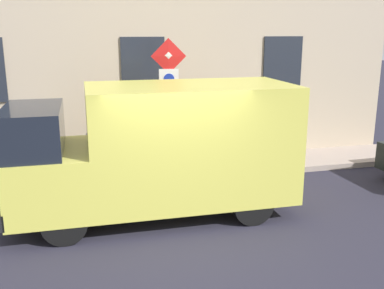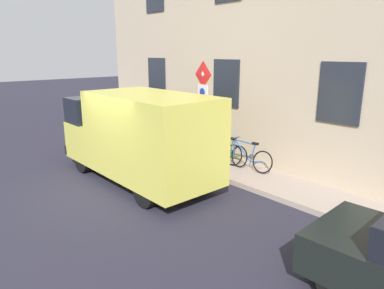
{
  "view_description": "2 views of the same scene",
  "coord_description": "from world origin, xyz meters",
  "px_view_note": "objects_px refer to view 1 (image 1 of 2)",
  "views": [
    {
      "loc": [
        -7.03,
        1.51,
        3.47
      ],
      "look_at": [
        1.93,
        -0.69,
        1.1
      ],
      "focal_mm": 41.65,
      "sensor_mm": 36.0,
      "label": 1
    },
    {
      "loc": [
        -4.14,
        -7.85,
        3.54
      ],
      "look_at": [
        2.04,
        -0.84,
        1.07
      ],
      "focal_mm": 32.86,
      "sensor_mm": 36.0,
      "label": 2
    }
  ],
  "objects_px": {
    "bicycle_green": "(172,150)",
    "pedestrian": "(36,136)",
    "sign_post_stacked": "(169,93)",
    "bicycle_blue": "(203,148)",
    "bicycle_red": "(107,154)",
    "bicycle_orange": "(140,152)",
    "litter_bin": "(142,157)",
    "delivery_van": "(159,148)"
  },
  "relations": [
    {
      "from": "bicycle_green",
      "to": "bicycle_red",
      "type": "relative_size",
      "value": 1.0
    },
    {
      "from": "sign_post_stacked",
      "to": "delivery_van",
      "type": "relative_size",
      "value": 0.57
    },
    {
      "from": "bicycle_blue",
      "to": "litter_bin",
      "type": "xyz_separation_m",
      "value": [
        -0.7,
        1.68,
        0.08
      ]
    },
    {
      "from": "sign_post_stacked",
      "to": "litter_bin",
      "type": "height_order",
      "value": "sign_post_stacked"
    },
    {
      "from": "sign_post_stacked",
      "to": "pedestrian",
      "type": "relative_size",
      "value": 1.77
    },
    {
      "from": "sign_post_stacked",
      "to": "bicycle_red",
      "type": "height_order",
      "value": "sign_post_stacked"
    },
    {
      "from": "bicycle_green",
      "to": "pedestrian",
      "type": "relative_size",
      "value": 1.0
    },
    {
      "from": "bicycle_orange",
      "to": "bicycle_red",
      "type": "distance_m",
      "value": 0.81
    },
    {
      "from": "bicycle_green",
      "to": "pedestrian",
      "type": "xyz_separation_m",
      "value": [
        -0.03,
        3.26,
        0.56
      ]
    },
    {
      "from": "bicycle_orange",
      "to": "litter_bin",
      "type": "xyz_separation_m",
      "value": [
        -0.7,
        0.05,
        0.08
      ]
    },
    {
      "from": "delivery_van",
      "to": "litter_bin",
      "type": "relative_size",
      "value": 5.93
    },
    {
      "from": "bicycle_blue",
      "to": "bicycle_red",
      "type": "xyz_separation_m",
      "value": [
        0.0,
        2.44,
        0.0
      ]
    },
    {
      "from": "delivery_van",
      "to": "bicycle_red",
      "type": "relative_size",
      "value": 3.11
    },
    {
      "from": "delivery_van",
      "to": "pedestrian",
      "type": "height_order",
      "value": "delivery_van"
    },
    {
      "from": "delivery_van",
      "to": "bicycle_blue",
      "type": "height_order",
      "value": "delivery_van"
    },
    {
      "from": "bicycle_blue",
      "to": "litter_bin",
      "type": "height_order",
      "value": "litter_bin"
    },
    {
      "from": "sign_post_stacked",
      "to": "bicycle_blue",
      "type": "height_order",
      "value": "sign_post_stacked"
    },
    {
      "from": "delivery_van",
      "to": "bicycle_green",
      "type": "bearing_deg",
      "value": -106.19
    },
    {
      "from": "delivery_van",
      "to": "bicycle_red",
      "type": "height_order",
      "value": "delivery_van"
    },
    {
      "from": "delivery_van",
      "to": "litter_bin",
      "type": "height_order",
      "value": "delivery_van"
    },
    {
      "from": "bicycle_red",
      "to": "litter_bin",
      "type": "relative_size",
      "value": 1.9
    },
    {
      "from": "bicycle_red",
      "to": "bicycle_blue",
      "type": "bearing_deg",
      "value": -178.15
    },
    {
      "from": "bicycle_red",
      "to": "litter_bin",
      "type": "xyz_separation_m",
      "value": [
        -0.7,
        -0.77,
        0.08
      ]
    },
    {
      "from": "sign_post_stacked",
      "to": "litter_bin",
      "type": "xyz_separation_m",
      "value": [
        0.15,
        0.64,
        -1.51
      ]
    },
    {
      "from": "delivery_van",
      "to": "bicycle_blue",
      "type": "distance_m",
      "value": 3.29
    },
    {
      "from": "bicycle_red",
      "to": "litter_bin",
      "type": "height_order",
      "value": "litter_bin"
    },
    {
      "from": "bicycle_orange",
      "to": "pedestrian",
      "type": "distance_m",
      "value": 2.51
    },
    {
      "from": "pedestrian",
      "to": "delivery_van",
      "type": "bearing_deg",
      "value": -91.07
    },
    {
      "from": "bicycle_green",
      "to": "litter_bin",
      "type": "relative_size",
      "value": 1.9
    },
    {
      "from": "bicycle_green",
      "to": "bicycle_red",
      "type": "distance_m",
      "value": 1.63
    },
    {
      "from": "bicycle_red",
      "to": "bicycle_orange",
      "type": "bearing_deg",
      "value": -178.17
    },
    {
      "from": "bicycle_green",
      "to": "bicycle_orange",
      "type": "xyz_separation_m",
      "value": [
        -0.0,
        0.81,
        0.0
      ]
    },
    {
      "from": "pedestrian",
      "to": "bicycle_red",
      "type": "bearing_deg",
      "value": -42.14
    },
    {
      "from": "sign_post_stacked",
      "to": "bicycle_green",
      "type": "height_order",
      "value": "sign_post_stacked"
    },
    {
      "from": "sign_post_stacked",
      "to": "pedestrian",
      "type": "bearing_deg",
      "value": 74.91
    },
    {
      "from": "bicycle_red",
      "to": "pedestrian",
      "type": "bearing_deg",
      "value": 2.96
    },
    {
      "from": "sign_post_stacked",
      "to": "litter_bin",
      "type": "distance_m",
      "value": 1.64
    },
    {
      "from": "bicycle_orange",
      "to": "delivery_van",
      "type": "bearing_deg",
      "value": 87.48
    },
    {
      "from": "delivery_van",
      "to": "litter_bin",
      "type": "xyz_separation_m",
      "value": [
        2.05,
        0.07,
        -0.74
      ]
    },
    {
      "from": "bicycle_green",
      "to": "bicycle_orange",
      "type": "relative_size",
      "value": 1.0
    },
    {
      "from": "pedestrian",
      "to": "litter_bin",
      "type": "xyz_separation_m",
      "value": [
        -0.67,
        -2.39,
        -0.48
      ]
    },
    {
      "from": "bicycle_green",
      "to": "bicycle_red",
      "type": "bearing_deg",
      "value": 3.46
    }
  ]
}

